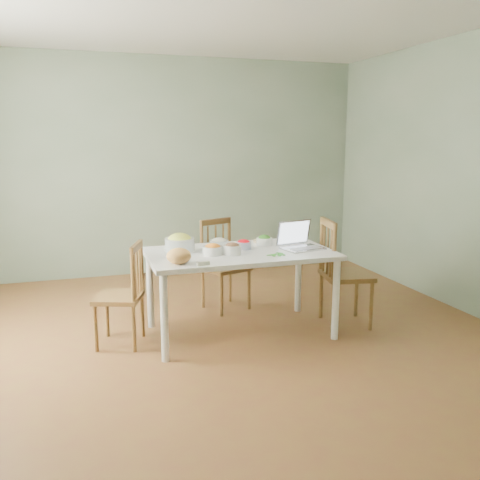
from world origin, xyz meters
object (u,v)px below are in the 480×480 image
object	(u,v)px
chair_left	(119,294)
bread_boule	(179,256)
chair_right	(346,272)
laptop	(303,236)
bowl_squash	(180,242)
dining_table	(240,293)
chair_far	(226,265)

from	to	relation	value
chair_left	bread_boule	bearing A→B (deg)	70.68
chair_right	laptop	xyz separation A→B (m)	(-0.45, -0.01, 0.37)
chair_right	bowl_squash	distance (m)	1.55
chair_left	bowl_squash	size ratio (longest dim) A/B	3.37
dining_table	bread_boule	size ratio (longest dim) A/B	8.24
bowl_squash	laptop	world-z (taller)	laptop
chair_left	laptop	size ratio (longest dim) A/B	2.50
chair_far	bowl_squash	distance (m)	0.83
dining_table	laptop	size ratio (longest dim) A/B	4.58
chair_left	bread_boule	xyz separation A→B (m)	(0.45, -0.35, 0.37)
chair_left	chair_right	xyz separation A→B (m)	(2.04, -0.15, 0.06)
chair_left	chair_far	bearing A→B (deg)	137.97
bowl_squash	laptop	distance (m)	1.08
chair_left	laptop	distance (m)	1.65
chair_left	bread_boule	world-z (taller)	bread_boule
dining_table	bread_boule	xyz separation A→B (m)	(-0.59, -0.28, 0.43)
bread_boule	bowl_squash	world-z (taller)	bowl_squash
dining_table	chair_left	world-z (taller)	chair_left
chair_far	laptop	size ratio (longest dim) A/B	2.61
bread_boule	laptop	world-z (taller)	laptop
chair_far	bread_boule	xyz separation A→B (m)	(-0.66, -0.96, 0.35)
laptop	chair_far	bearing A→B (deg)	110.37
chair_far	chair_left	bearing A→B (deg)	-170.88
chair_right	bread_boule	bearing A→B (deg)	107.23
chair_far	laptop	xyz separation A→B (m)	(0.49, -0.77, 0.41)
dining_table	chair_far	distance (m)	0.69
dining_table	laptop	world-z (taller)	laptop
chair_far	bread_boule	distance (m)	1.22
chair_left	bowl_squash	world-z (taller)	bowl_squash
chair_right	bowl_squash	bearing A→B (deg)	89.97
bread_boule	chair_right	bearing A→B (deg)	7.18
dining_table	bread_boule	distance (m)	0.79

